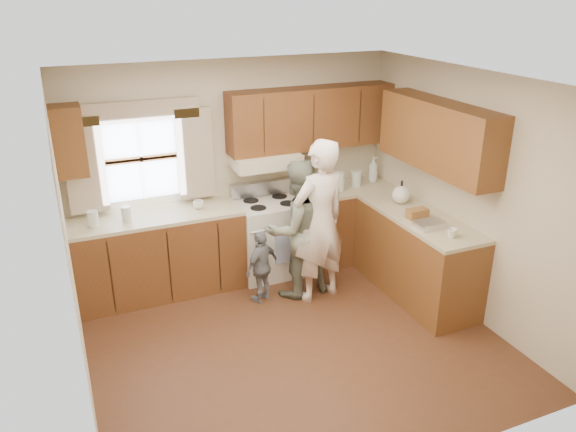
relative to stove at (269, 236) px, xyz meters
name	(u,v)px	position (x,y,z in m)	size (l,w,h in m)	color
room	(295,223)	(-0.30, -1.44, 0.78)	(3.80, 3.80, 3.80)	#4A2B17
kitchen_fixtures	(307,214)	(0.31, -0.36, 0.37)	(3.80, 2.25, 2.15)	#48220F
stove	(269,236)	(0.00, 0.00, 0.00)	(0.76, 0.67, 1.07)	silver
woman_left	(319,222)	(0.28, -0.75, 0.43)	(0.66, 0.43, 1.80)	silver
woman_right	(297,229)	(0.10, -0.59, 0.31)	(0.75, 0.59, 1.55)	#213C2A
child	(262,266)	(-0.32, -0.59, -0.06)	(0.48, 0.20, 0.82)	slate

